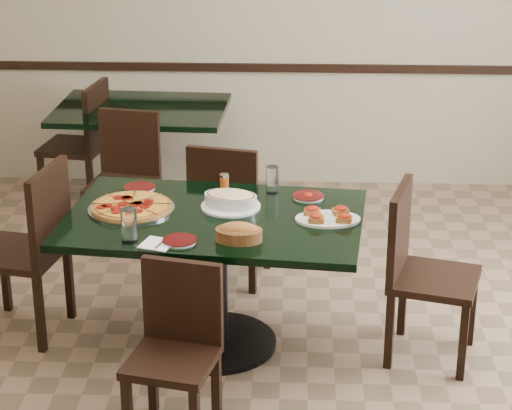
{
  "coord_description": "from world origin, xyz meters",
  "views": [
    {
      "loc": [
        0.06,
        -4.48,
        2.69
      ],
      "look_at": [
        -0.13,
        0.0,
        0.9
      ],
      "focal_mm": 70.0,
      "sensor_mm": 36.0,
      "label": 1
    }
  ],
  "objects_px": {
    "lasagna_casserole": "(231,199)",
    "bread_basket": "(239,233)",
    "chair_far": "(228,206)",
    "back_chair_near": "(126,171)",
    "pepperoni_pizza": "(131,207)",
    "back_table": "(142,138)",
    "chair_left": "(32,241)",
    "back_chair_left": "(84,138)",
    "main_table": "(215,248)",
    "bruschetta_platter": "(328,216)",
    "chair_near": "(177,341)",
    "chair_right": "(419,264)"
  },
  "relations": [
    {
      "from": "lasagna_casserole",
      "to": "bread_basket",
      "type": "distance_m",
      "value": 0.43
    },
    {
      "from": "chair_far",
      "to": "back_chair_near",
      "type": "bearing_deg",
      "value": -28.5
    },
    {
      "from": "back_chair_near",
      "to": "pepperoni_pizza",
      "type": "distance_m",
      "value": 1.36
    },
    {
      "from": "back_table",
      "to": "chair_left",
      "type": "xyz_separation_m",
      "value": [
        -0.31,
        -1.85,
        0.02
      ]
    },
    {
      "from": "back_table",
      "to": "back_chair_left",
      "type": "xyz_separation_m",
      "value": [
        -0.42,
        0.05,
        -0.02
      ]
    },
    {
      "from": "pepperoni_pizza",
      "to": "lasagna_casserole",
      "type": "bearing_deg",
      "value": 5.9
    },
    {
      "from": "back_chair_near",
      "to": "bread_basket",
      "type": "relative_size",
      "value": 3.67
    },
    {
      "from": "main_table",
      "to": "bruschetta_platter",
      "type": "relative_size",
      "value": 4.74
    },
    {
      "from": "chair_left",
      "to": "bread_basket",
      "type": "relative_size",
      "value": 4.05
    },
    {
      "from": "chair_far",
      "to": "lasagna_casserole",
      "type": "height_order",
      "value": "chair_far"
    },
    {
      "from": "chair_near",
      "to": "back_chair_left",
      "type": "relative_size",
      "value": 0.89
    },
    {
      "from": "chair_far",
      "to": "back_chair_left",
      "type": "relative_size",
      "value": 0.99
    },
    {
      "from": "back_table",
      "to": "chair_right",
      "type": "relative_size",
      "value": 1.31
    },
    {
      "from": "main_table",
      "to": "lasagna_casserole",
      "type": "bearing_deg",
      "value": 63.0
    },
    {
      "from": "pepperoni_pizza",
      "to": "bruschetta_platter",
      "type": "xyz_separation_m",
      "value": [
        1.01,
        -0.1,
        0.01
      ]
    },
    {
      "from": "back_chair_near",
      "to": "bruschetta_platter",
      "type": "relative_size",
      "value": 2.59
    },
    {
      "from": "chair_far",
      "to": "chair_right",
      "type": "relative_size",
      "value": 0.97
    },
    {
      "from": "chair_far",
      "to": "lasagna_casserole",
      "type": "bearing_deg",
      "value": 108.12
    },
    {
      "from": "back_chair_left",
      "to": "chair_right",
      "type": "bearing_deg",
      "value": 56.0
    },
    {
      "from": "bread_basket",
      "to": "pepperoni_pizza",
      "type": "bearing_deg",
      "value": 151.04
    },
    {
      "from": "chair_near",
      "to": "back_chair_near",
      "type": "distance_m",
      "value": 2.21
    },
    {
      "from": "main_table",
      "to": "chair_near",
      "type": "relative_size",
      "value": 1.99
    },
    {
      "from": "back_chair_near",
      "to": "lasagna_casserole",
      "type": "relative_size",
      "value": 2.75
    },
    {
      "from": "main_table",
      "to": "back_table",
      "type": "height_order",
      "value": "same"
    },
    {
      "from": "chair_near",
      "to": "back_chair_left",
      "type": "height_order",
      "value": "back_chair_left"
    },
    {
      "from": "lasagna_casserole",
      "to": "chair_near",
      "type": "bearing_deg",
      "value": -87.69
    },
    {
      "from": "back_chair_near",
      "to": "pepperoni_pizza",
      "type": "height_order",
      "value": "back_chair_near"
    },
    {
      "from": "chair_near",
      "to": "pepperoni_pizza",
      "type": "height_order",
      "value": "chair_near"
    },
    {
      "from": "pepperoni_pizza",
      "to": "chair_right",
      "type": "bearing_deg",
      "value": -4.18
    },
    {
      "from": "chair_right",
      "to": "lasagna_casserole",
      "type": "height_order",
      "value": "chair_right"
    },
    {
      "from": "chair_near",
      "to": "bread_basket",
      "type": "xyz_separation_m",
      "value": [
        0.26,
        0.45,
        0.35
      ]
    },
    {
      "from": "lasagna_casserole",
      "to": "pepperoni_pizza",
      "type": "bearing_deg",
      "value": -159.44
    },
    {
      "from": "main_table",
      "to": "bruschetta_platter",
      "type": "xyz_separation_m",
      "value": [
        0.58,
        -0.04,
        0.21
      ]
    },
    {
      "from": "chair_far",
      "to": "chair_near",
      "type": "relative_size",
      "value": 1.11
    },
    {
      "from": "back_table",
      "to": "main_table",
      "type": "bearing_deg",
      "value": -68.51
    },
    {
      "from": "chair_left",
      "to": "lasagna_casserole",
      "type": "relative_size",
      "value": 3.03
    },
    {
      "from": "back_table",
      "to": "lasagna_casserole",
      "type": "relative_size",
      "value": 3.82
    },
    {
      "from": "chair_near",
      "to": "bread_basket",
      "type": "height_order",
      "value": "bread_basket"
    },
    {
      "from": "chair_right",
      "to": "back_chair_near",
      "type": "xyz_separation_m",
      "value": [
        -1.74,
        1.41,
        -0.03
      ]
    },
    {
      "from": "chair_right",
      "to": "chair_left",
      "type": "xyz_separation_m",
      "value": [
        -2.03,
        0.15,
        0.02
      ]
    },
    {
      "from": "chair_near",
      "to": "back_chair_near",
      "type": "xyz_separation_m",
      "value": [
        -0.58,
        2.13,
        0.04
      ]
    },
    {
      "from": "main_table",
      "to": "back_table",
      "type": "xyz_separation_m",
      "value": [
        -0.67,
        1.96,
        -0.04
      ]
    },
    {
      "from": "chair_right",
      "to": "lasagna_casserole",
      "type": "xyz_separation_m",
      "value": [
        -0.97,
        0.16,
        0.28
      ]
    },
    {
      "from": "back_table",
      "to": "bruschetta_platter",
      "type": "bearing_deg",
      "value": -55.37
    },
    {
      "from": "main_table",
      "to": "chair_near",
      "type": "height_order",
      "value": "chair_near"
    },
    {
      "from": "main_table",
      "to": "chair_near",
      "type": "bearing_deg",
      "value": -92.49
    },
    {
      "from": "back_table",
      "to": "chair_far",
      "type": "xyz_separation_m",
      "value": [
        0.68,
        -1.2,
        -0.03
      ]
    },
    {
      "from": "back_table",
      "to": "chair_near",
      "type": "relative_size",
      "value": 1.51
    },
    {
      "from": "bread_basket",
      "to": "chair_left",
      "type": "bearing_deg",
      "value": 163.68
    },
    {
      "from": "back_chair_left",
      "to": "bread_basket",
      "type": "bearing_deg",
      "value": 37.85
    }
  ]
}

